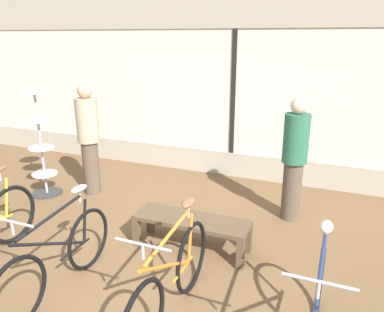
# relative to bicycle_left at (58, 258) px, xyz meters

# --- Properties ---
(ground_plane) EXTENTS (24.00, 24.00, 0.00)m
(ground_plane) POSITION_rel_bicycle_left_xyz_m (0.64, 0.32, -0.39)
(ground_plane) COLOR brown
(shop_back_wall) EXTENTS (12.00, 0.08, 3.20)m
(shop_back_wall) POSITION_rel_bicycle_left_xyz_m (0.64, 3.86, 1.25)
(shop_back_wall) COLOR #B2A893
(shop_back_wall) RESTS_ON ground_plane
(bicycle_left) EXTENTS (0.46, 1.68, 1.02)m
(bicycle_left) POSITION_rel_bicycle_left_xyz_m (0.00, 0.00, 0.00)
(bicycle_left) COLOR black
(bicycle_left) RESTS_ON ground_plane
(bicycle_right) EXTENTS (0.46, 1.73, 1.04)m
(bicycle_right) POSITION_rel_bicycle_left_xyz_m (1.20, 0.07, 0.02)
(bicycle_right) COLOR black
(bicycle_right) RESTS_ON ground_plane
(accessory_rack) EXTENTS (0.48, 0.48, 1.77)m
(accessory_rack) POSITION_rel_bicycle_left_xyz_m (-1.92, 1.89, 0.34)
(accessory_rack) COLOR #333333
(accessory_rack) RESTS_ON ground_plane
(display_bench) EXTENTS (1.40, 0.44, 0.40)m
(display_bench) POSITION_rel_bicycle_left_xyz_m (0.91, 1.25, -0.06)
(display_bench) COLOR brown
(display_bench) RESTS_ON ground_plane
(customer_near_rack) EXTENTS (0.46, 0.46, 1.72)m
(customer_near_rack) POSITION_rel_bicycle_left_xyz_m (1.91, 2.52, 0.52)
(customer_near_rack) COLOR brown
(customer_near_rack) RESTS_ON ground_plane
(customer_by_window) EXTENTS (0.46, 0.46, 1.79)m
(customer_by_window) POSITION_rel_bicycle_left_xyz_m (-1.25, 2.22, 0.56)
(customer_by_window) COLOR brown
(customer_by_window) RESTS_ON ground_plane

